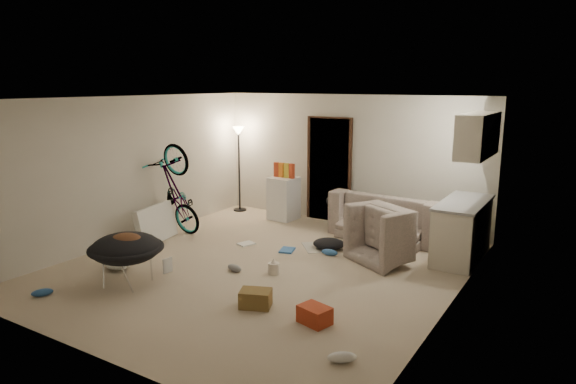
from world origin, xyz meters
The scene contains 38 objects.
floor centered at (0.00, 0.00, -0.01)m, with size 5.50×6.00×0.02m, color #BAA88F.
ceiling centered at (0.00, 0.00, 2.51)m, with size 5.50×6.00×0.02m, color white.
wall_back centered at (0.00, 3.01, 1.25)m, with size 5.50×0.02×2.50m, color beige.
wall_front centered at (0.00, -3.01, 1.25)m, with size 5.50×0.02×2.50m, color beige.
wall_left centered at (-2.76, 0.00, 1.25)m, with size 0.02×6.00×2.50m, color beige.
wall_right centered at (2.76, 0.00, 1.25)m, with size 0.02×6.00×2.50m, color beige.
doorway centered at (-0.40, 2.97, 1.02)m, with size 0.85×0.10×2.04m, color black.
door_trim centered at (-0.40, 2.94, 1.02)m, with size 0.97×0.04×2.10m, color #382013.
floor_lamp centered at (-2.40, 2.65, 1.31)m, with size 0.28×0.28×1.81m.
kitchen_counter centered at (2.43, 2.00, 0.44)m, with size 0.60×1.50×0.88m, color beige.
counter_top centered at (2.43, 2.00, 0.90)m, with size 0.64×1.54×0.04m, color gray.
kitchen_uppers centered at (2.56, 2.00, 1.95)m, with size 0.38×1.40×0.65m, color beige.
sofa centered at (1.05, 2.45, 0.29)m, with size 2.02×0.79×0.59m, color #3C453C.
armchair centered at (1.57, 1.39, 0.32)m, with size 1.00×0.87×0.65m, color #3C453C.
bicycle centered at (-2.30, 0.63, 0.45)m, with size 0.60×1.71×0.90m, color black.
book_asset centered at (-1.06, -0.99, 0.01)m, with size 0.17×0.23×0.02m, color #AB3419.
mini_fridge centered at (-1.21, 2.55, 0.43)m, with size 0.50×0.50×0.86m, color white.
snack_box_0 centered at (-1.38, 2.55, 1.00)m, with size 0.10×0.07×0.30m, color #AB3419.
snack_box_1 centered at (-1.26, 2.55, 1.00)m, with size 0.10×0.07×0.30m, color orange.
snack_box_2 centered at (-1.14, 2.55, 1.00)m, with size 0.10×0.07×0.30m, color gold.
snack_box_3 centered at (-1.02, 2.55, 1.00)m, with size 0.10×0.07×0.30m, color #AB3419.
saucer_chair centered at (-1.19, -1.51, 0.43)m, with size 1.01×1.01×0.72m.
hoodie centered at (-1.14, -1.54, 0.63)m, with size 0.48×0.40×0.22m, color #54301C.
sofa_drape centered at (0.10, 2.45, 0.54)m, with size 0.56×0.46×0.28m, color black.
tv_box centered at (-2.30, 0.10, 0.32)m, with size 0.12×0.96×0.64m, color silver.
drink_case_a centered at (0.71, -1.18, 0.11)m, with size 0.38×0.27×0.22m, color brown.
drink_case_b centered at (1.55, -1.19, 0.10)m, with size 0.35×0.26×0.20m, color #AB3419.
juicer centered at (0.29, -0.13, 0.10)m, with size 0.16×0.16×0.24m.
newspaper centered at (0.26, 1.28, 0.00)m, with size 0.46×0.60×0.01m, color #AFABA1.
book_blue centered at (-0.08, 0.85, 0.01)m, with size 0.22×0.29×0.03m, color #2E60A6.
book_white centered at (-0.86, 0.78, 0.01)m, with size 0.21×0.27×0.02m, color silver.
shoe_0 centered at (0.61, 1.02, 0.05)m, with size 0.28×0.11×0.10m, color #2E60A6.
shoe_1 centered at (-1.15, 2.49, 0.05)m, with size 0.28×0.11×0.10m, color slate.
shoe_2 centered at (-1.83, -2.37, 0.05)m, with size 0.27×0.11×0.10m, color #2E60A6.
shoe_3 centered at (-0.25, -0.35, 0.05)m, with size 0.28×0.11×0.10m, color slate.
shoe_4 centered at (2.19, -1.79, 0.06)m, with size 0.30×0.12×0.11m, color white.
clothes_lump_a centered at (0.45, 1.32, 0.09)m, with size 0.53×0.46×0.17m, color black.
clothes_lump_c centered at (-1.81, -1.14, 0.07)m, with size 0.46×0.40×0.14m, color silver.
Camera 1 is at (4.15, -6.01, 2.71)m, focal length 32.00 mm.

